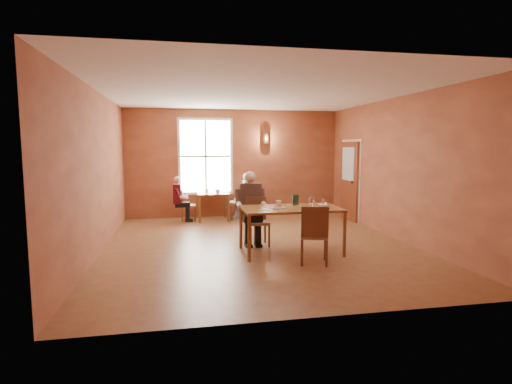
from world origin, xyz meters
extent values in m
cube|color=brown|center=(0.00, 0.00, 0.00)|extent=(6.00, 7.00, 0.01)
cube|color=brown|center=(0.00, 3.50, 1.50)|extent=(6.00, 0.04, 3.00)
cube|color=brown|center=(0.00, -3.50, 1.50)|extent=(6.00, 0.04, 3.00)
cube|color=brown|center=(-3.00, 0.00, 1.50)|extent=(0.04, 7.00, 3.00)
cube|color=brown|center=(3.00, 0.00, 1.50)|extent=(0.04, 7.00, 3.00)
cube|color=white|center=(0.00, 0.00, 3.00)|extent=(6.00, 7.00, 0.04)
cube|color=white|center=(-0.80, 3.45, 1.70)|extent=(1.36, 0.10, 1.96)
cube|color=maroon|center=(2.94, 2.30, 1.05)|extent=(0.12, 1.04, 2.10)
cylinder|color=brown|center=(0.90, 3.40, 2.20)|extent=(0.16, 0.16, 0.28)
cylinder|color=silver|center=(0.22, -0.71, 0.87)|extent=(0.32, 0.32, 0.04)
cube|color=tan|center=(0.28, -0.58, 0.90)|extent=(0.10, 0.10, 0.11)
cube|color=#233F2A|center=(0.66, -0.38, 0.95)|extent=(0.13, 0.08, 0.20)
cube|color=silver|center=(0.42, -0.92, 0.85)|extent=(0.20, 0.06, 0.00)
cube|color=white|center=(0.00, -0.86, 0.85)|extent=(0.23, 0.23, 0.01)
cylinder|color=silver|center=(1.19, -0.47, 0.85)|extent=(0.21, 0.21, 0.01)
cube|color=black|center=(1.06, -0.96, 0.86)|extent=(0.15, 0.08, 0.02)
imported|color=silver|center=(-0.53, 2.87, 0.79)|extent=(0.15, 0.15, 0.10)
imported|color=white|center=(-0.81, 3.09, 0.78)|extent=(0.12, 0.12, 0.09)
camera|label=1|loc=(-1.51, -7.70, 1.95)|focal=28.00mm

